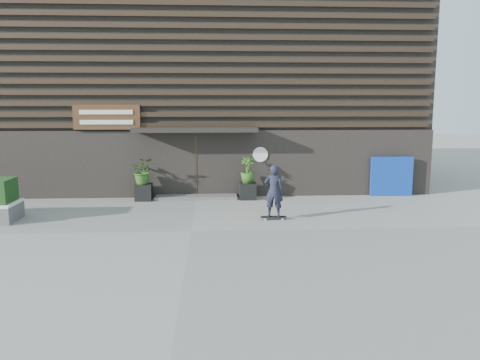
{
  "coord_description": "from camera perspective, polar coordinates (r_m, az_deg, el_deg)",
  "views": [
    {
      "loc": [
        0.62,
        -12.99,
        3.53
      ],
      "look_at": [
        1.48,
        2.01,
        1.1
      ],
      "focal_mm": 36.04,
      "sensor_mm": 36.0,
      "label": 1
    }
  ],
  "objects": [
    {
      "name": "bamboo_right",
      "position": [
        17.61,
        0.93,
        1.19
      ],
      "size": [
        0.54,
        0.54,
        0.96
      ],
      "primitive_type": "imported",
      "color": "#2D591E",
      "rests_on": "planter_pot_right"
    },
    {
      "name": "planter_pot_left",
      "position": [
        17.87,
        -11.32,
        -1.41
      ],
      "size": [
        0.6,
        0.6,
        0.6
      ],
      "primitive_type": "cube",
      "color": "black",
      "rests_on": "ground"
    },
    {
      "name": "bamboo_left",
      "position": [
        17.74,
        -11.4,
        1.07
      ],
      "size": [
        0.86,
        0.75,
        0.96
      ],
      "primitive_type": "imported",
      "color": "#2D591E",
      "rests_on": "planter_pot_left"
    },
    {
      "name": "skateboarder",
      "position": [
        14.55,
        4.02,
        -1.32
      ],
      "size": [
        0.78,
        0.5,
        1.69
      ],
      "color": "black",
      "rests_on": "ground"
    },
    {
      "name": "building",
      "position": [
        22.96,
        -4.89,
        10.3
      ],
      "size": [
        18.0,
        11.0,
        8.0
      ],
      "color": "black",
      "rests_on": "ground"
    },
    {
      "name": "entrance_step",
      "position": [
        17.94,
        -5.19,
        -2.0
      ],
      "size": [
        3.0,
        0.8,
        0.12
      ],
      "primitive_type": "cube",
      "color": "#50504D",
      "rests_on": "ground"
    },
    {
      "name": "planter_pot_right",
      "position": [
        17.74,
        0.93,
        -1.31
      ],
      "size": [
        0.6,
        0.6,
        0.6
      ],
      "primitive_type": "cube",
      "color": "black",
      "rests_on": "ground"
    },
    {
      "name": "ground",
      "position": [
        13.48,
        -5.82,
        -6.05
      ],
      "size": [
        80.0,
        80.0,
        0.0
      ],
      "primitive_type": "plane",
      "color": "gray",
      "rests_on": "ground"
    },
    {
      "name": "blue_tarp",
      "position": [
        19.15,
        17.5,
        0.41
      ],
      "size": [
        1.6,
        0.15,
        1.5
      ],
      "primitive_type": "cube",
      "rotation": [
        0.0,
        0.0,
        -0.02
      ],
      "color": "#0B2E98",
      "rests_on": "ground"
    }
  ]
}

